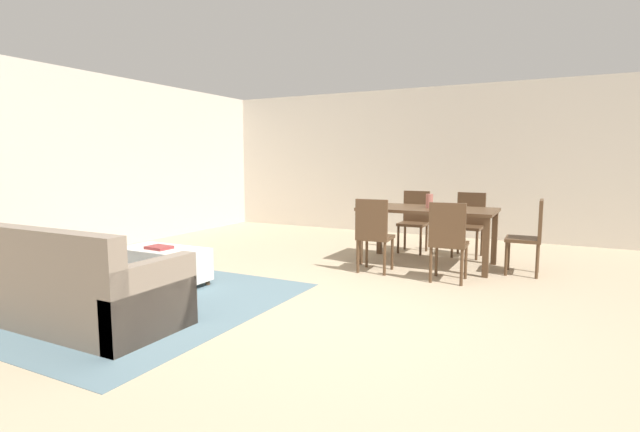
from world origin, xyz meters
TOP-DOWN VIEW (x-y plane):
  - ground_plane at (0.00, 0.00)m, footprint 10.80×10.80m
  - wall_back at (0.00, 5.00)m, footprint 9.00×0.12m
  - wall_left at (-4.50, 0.50)m, footprint 0.12×11.00m
  - area_rug at (-1.98, -0.50)m, footprint 3.00×2.80m
  - couch at (-1.95, -1.17)m, footprint 2.26×0.86m
  - ottoman_table at (-2.01, 0.11)m, footprint 0.98×0.52m
  - dining_table at (0.33, 2.49)m, footprint 1.73×0.90m
  - dining_chair_near_left at (-0.14, 1.72)m, footprint 0.42×0.42m
  - dining_chair_near_right at (0.78, 1.66)m, footprint 0.42×0.42m
  - dining_chair_far_left at (-0.07, 3.30)m, footprint 0.40×0.40m
  - dining_chair_far_right at (0.73, 3.33)m, footprint 0.42×0.42m
  - dining_chair_head_east at (1.60, 2.48)m, footprint 0.41×0.41m
  - vase_centerpiece at (0.35, 2.51)m, footprint 0.09×0.09m
  - book_on_ottoman at (-2.02, 0.06)m, footprint 0.27×0.22m

SIDE VIEW (x-z plane):
  - ground_plane at x=0.00m, z-range 0.00..0.00m
  - area_rug at x=-1.98m, z-range 0.00..0.01m
  - ottoman_table at x=-2.01m, z-range 0.03..0.45m
  - couch at x=-1.95m, z-range -0.14..0.72m
  - book_on_ottoman at x=-2.02m, z-range 0.42..0.45m
  - dining_chair_near_left at x=-0.14m, z-range 0.06..0.98m
  - dining_chair_near_right at x=0.78m, z-range 0.06..0.98m
  - dining_chair_far_left at x=-0.07m, z-range 0.06..0.98m
  - dining_chair_far_right at x=0.73m, z-range 0.06..0.98m
  - dining_chair_head_east at x=1.60m, z-range 0.06..0.98m
  - dining_table at x=0.33m, z-range 0.29..1.05m
  - vase_centerpiece at x=0.35m, z-range 0.76..0.94m
  - wall_back at x=0.00m, z-range 0.00..2.70m
  - wall_left at x=-4.50m, z-range 0.00..2.70m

